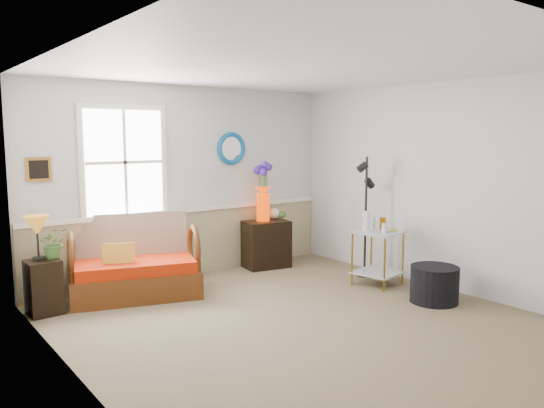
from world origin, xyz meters
TOP-DOWN VIEW (x-y plane):
  - floor at (0.00, 0.00)m, footprint 4.50×5.00m
  - ceiling at (0.00, 0.00)m, footprint 4.50×5.00m
  - walls at (0.00, 0.00)m, footprint 4.51×5.01m
  - wainscot at (0.00, 2.48)m, footprint 4.46×0.02m
  - chair_rail at (0.00, 2.47)m, footprint 4.46×0.04m
  - window at (-0.90, 2.47)m, footprint 1.14×0.06m
  - picture at (-1.92, 2.48)m, footprint 0.28×0.03m
  - mirror at (0.70, 2.48)m, footprint 0.47×0.07m
  - loveseat at (-1.00, 2.00)m, footprint 1.67×1.25m
  - throw_pillow at (-1.21, 1.97)m, footprint 0.37×0.25m
  - lamp_stand at (-2.05, 2.00)m, footprint 0.35×0.35m
  - table_lamp at (-2.08, 2.03)m, footprint 0.27×0.27m
  - potted_plant at (-1.92, 2.03)m, footprint 0.31×0.35m
  - cabinet at (1.11, 2.19)m, footprint 0.71×0.52m
  - flower_vase at (1.10, 2.24)m, footprint 0.26×0.26m
  - side_table at (1.71, 0.57)m, footprint 0.66×0.66m
  - tabletop_items at (1.73, 0.61)m, footprint 0.62×0.62m
  - floor_lamp at (1.91, 0.98)m, footprint 0.31×0.31m
  - ottoman at (1.68, -0.33)m, footprint 0.69×0.69m

SIDE VIEW (x-z plane):
  - floor at x=0.00m, z-range -0.01..0.01m
  - ottoman at x=1.68m, z-range 0.00..0.43m
  - lamp_stand at x=-2.05m, z-range 0.00..0.60m
  - cabinet at x=1.11m, z-range 0.00..0.69m
  - side_table at x=1.71m, z-range 0.00..0.71m
  - wainscot at x=0.00m, z-range 0.00..0.90m
  - loveseat at x=-1.00m, z-range 0.00..0.97m
  - throw_pillow at x=-1.21m, z-range 0.32..0.68m
  - potted_plant at x=-1.92m, z-range 0.60..0.86m
  - floor_lamp at x=1.91m, z-range 0.00..1.65m
  - table_lamp at x=-2.08m, z-range 0.60..1.08m
  - tabletop_items at x=1.73m, z-range 0.71..0.98m
  - chair_rail at x=0.00m, z-range 0.89..0.95m
  - flower_vase at x=1.10m, z-range 0.69..1.53m
  - walls at x=0.00m, z-range 0.00..2.60m
  - picture at x=-1.92m, z-range 1.41..1.69m
  - window at x=-0.90m, z-range 0.88..2.32m
  - mirror at x=0.70m, z-range 1.51..1.99m
  - ceiling at x=0.00m, z-range 2.60..2.60m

